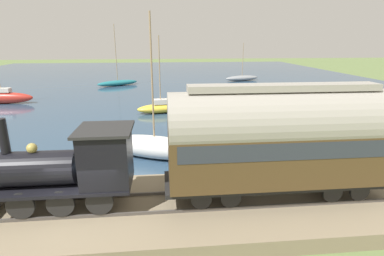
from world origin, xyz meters
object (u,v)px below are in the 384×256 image
Objects in this scene: sailboat_black at (380,128)px; sailboat_yellow at (161,107)px; passenger_coach at (280,137)px; sailboat_teal at (118,83)px; steam_locomotive at (72,165)px; sailboat_red at (2,97)px; rowboat_far_out at (41,164)px; sailboat_white at (155,147)px; rowboat_off_pier at (230,130)px; sailboat_gray at (242,78)px.

sailboat_yellow is at bearing 81.26° from sailboat_black.
passenger_coach is 0.99× the size of sailboat_teal.
steam_locomotive is at bearing 90.00° from passenger_coach.
sailboat_black is 1.27× the size of sailboat_red.
sailboat_teal reaches higher than sailboat_red.
passenger_coach reaches higher than rowboat_far_out.
sailboat_black is (2.79, -16.18, -0.16)m from sailboat_white.
rowboat_off_pier is (4.52, -5.51, -0.48)m from sailboat_white.
passenger_coach is 11.14m from rowboat_off_pier.
rowboat_far_out is at bearing 140.87° from sailboat_yellow.
steam_locomotive is 17.83m from sailboat_yellow.
passenger_coach is at bearing 131.05° from rowboat_off_pier.
sailboat_white reaches higher than sailboat_red.
sailboat_yellow is 3.12× the size of rowboat_off_pier.
sailboat_white is (6.22, 4.91, -2.45)m from passenger_coach.
sailboat_teal is 27.48m from rowboat_off_pier.
passenger_coach is at bearing -134.95° from sailboat_red.
sailboat_black is 17.96m from sailboat_yellow.
sailboat_white is 0.95× the size of sailboat_black.
sailboat_yellow is 13.66m from rowboat_far_out.
sailboat_gray reaches higher than rowboat_off_pier.
sailboat_teal is (35.63, 3.37, -1.89)m from steam_locomotive.
passenger_coach is 1.24× the size of sailboat_yellow.
steam_locomotive is 27.32m from sailboat_red.
sailboat_red is at bearing 42.72° from passenger_coach.
sailboat_gray is at bearing 23.60° from sailboat_black.
steam_locomotive is 0.67× the size of sailboat_white.
sailboat_yellow is at bearing 21.34° from sailboat_white.
sailboat_white is at bearing 119.13° from sailboat_black.
sailboat_red is at bearing 108.06° from sailboat_teal.
passenger_coach is at bearing 150.30° from sailboat_gray.
sailboat_white is at bearing 160.78° from sailboat_teal.
rowboat_off_pier is at bearing -16.75° from rowboat_far_out.
sailboat_teal reaches higher than sailboat_gray.
steam_locomotive is at bearing 140.21° from sailboat_gray.
sailboat_black is (9.01, -11.27, -2.61)m from passenger_coach.
sailboat_white is 4.28× the size of rowboat_far_out.
passenger_coach is 37.39m from sailboat_teal.
rowboat_far_out is (-3.59, 22.28, -0.33)m from sailboat_black.
passenger_coach reaches higher than steam_locomotive.
rowboat_off_pier is (5.31, -11.61, 0.00)m from rowboat_far_out.
sailboat_red is (14.41, 32.89, 0.17)m from sailboat_black.
passenger_coach is 40.33m from sailboat_gray.
sailboat_yellow reaches higher than passenger_coach.
rowboat_far_out is at bearing 118.48° from sailboat_black.
passenger_coach is at bearing 147.99° from sailboat_black.
passenger_coach is at bearing -67.56° from rowboat_far_out.
sailboat_black is (9.01, -18.93, -1.82)m from steam_locomotive.
sailboat_yellow reaches higher than rowboat_far_out.
rowboat_far_out is (-30.20, -0.02, -0.26)m from sailboat_teal.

